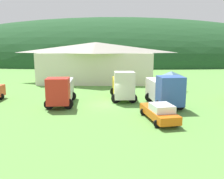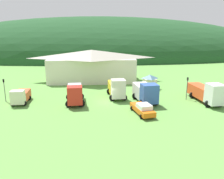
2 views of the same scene
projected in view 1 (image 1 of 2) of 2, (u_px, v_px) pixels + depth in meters
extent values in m
plane|color=#5B9342|center=(108.00, 105.00, 27.22)|extent=(200.00, 200.00, 0.00)
ellipsoid|color=#1E4723|center=(114.00, 63.00, 97.43)|extent=(172.21, 60.00, 35.55)
cube|color=silver|center=(96.00, 67.00, 44.12)|extent=(19.93, 9.15, 5.46)
pyramid|color=gray|center=(96.00, 47.00, 43.45)|extent=(21.52, 9.88, 1.91)
cube|color=beige|center=(171.00, 84.00, 35.59)|extent=(2.48, 2.49, 2.20)
pyramid|color=#42667F|center=(171.00, 74.00, 35.32)|extent=(2.67, 2.69, 0.77)
cylinder|color=black|center=(1.00, 97.00, 29.66)|extent=(0.80, 0.30, 0.80)
cube|color=red|center=(58.00, 91.00, 24.98)|extent=(2.49, 2.28, 2.80)
cube|color=black|center=(58.00, 86.00, 24.77)|extent=(1.39, 1.76, 0.90)
cube|color=#B2B2B7|center=(62.00, 89.00, 28.28)|extent=(2.72, 4.73, 2.14)
cylinder|color=black|center=(68.00, 104.00, 25.31)|extent=(1.10, 0.30, 1.10)
cylinder|color=black|center=(49.00, 104.00, 25.16)|extent=(1.10, 0.30, 1.10)
cylinder|color=black|center=(72.00, 96.00, 29.21)|extent=(1.10, 0.30, 1.10)
cylinder|color=black|center=(55.00, 96.00, 29.06)|extent=(1.10, 0.30, 1.10)
cube|color=silver|center=(124.00, 85.00, 27.70)|extent=(2.42, 2.20, 3.16)
cube|color=black|center=(125.00, 79.00, 27.48)|extent=(1.33, 1.73, 1.01)
cube|color=gold|center=(122.00, 86.00, 31.29)|extent=(2.58, 5.09, 1.88)
cylinder|color=black|center=(133.00, 98.00, 28.03)|extent=(1.10, 0.30, 1.10)
cylinder|color=black|center=(116.00, 98.00, 27.95)|extent=(1.10, 0.30, 1.10)
cylinder|color=black|center=(129.00, 92.00, 32.23)|extent=(1.10, 0.30, 1.10)
cylinder|color=black|center=(114.00, 92.00, 32.15)|extent=(1.10, 0.30, 1.10)
cube|color=#3356AD|center=(170.00, 91.00, 24.56)|extent=(2.76, 2.51, 3.02)
cube|color=black|center=(171.00, 85.00, 24.33)|extent=(1.55, 1.93, 0.97)
cube|color=silver|center=(160.00, 89.00, 27.90)|extent=(3.02, 4.71, 2.21)
cylinder|color=black|center=(180.00, 105.00, 24.94)|extent=(1.10, 0.30, 1.10)
cylinder|color=black|center=(159.00, 105.00, 24.72)|extent=(1.10, 0.30, 1.10)
cylinder|color=black|center=(167.00, 97.00, 28.86)|extent=(1.10, 0.30, 1.10)
cylinder|color=black|center=(149.00, 97.00, 28.64)|extent=(1.10, 0.30, 1.10)
cube|color=orange|center=(159.00, 113.00, 21.33)|extent=(2.93, 5.61, 0.70)
cube|color=silver|center=(162.00, 108.00, 20.59)|extent=(2.12, 2.45, 0.62)
cylinder|color=black|center=(176.00, 123.00, 19.79)|extent=(0.68, 0.24, 0.68)
cylinder|color=black|center=(158.00, 124.00, 19.49)|extent=(0.68, 0.24, 0.68)
cylinder|color=black|center=(159.00, 111.00, 23.30)|extent=(0.68, 0.24, 0.68)
cylinder|color=black|center=(144.00, 112.00, 23.00)|extent=(0.68, 0.24, 0.68)
cone|color=orange|center=(159.00, 115.00, 23.07)|extent=(0.36, 0.36, 0.46)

